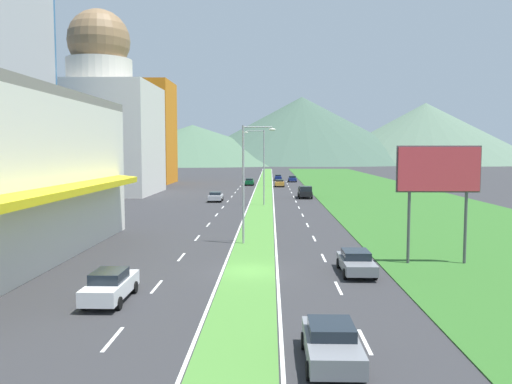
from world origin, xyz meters
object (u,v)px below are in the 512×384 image
at_px(street_lamp_near, 247,177).
at_px(pickup_truck_0, 305,192).
at_px(street_lamp_mid, 262,163).
at_px(car_1, 250,182).
at_px(car_7, 278,177).
at_px(car_2, 216,197).
at_px(car_6, 331,343).
at_px(car_3, 292,179).
at_px(car_5, 110,285).
at_px(billboard_roadside, 439,175).
at_px(car_0, 356,262).
at_px(car_4, 280,183).

distance_m(street_lamp_near, pickup_truck_0, 41.91).
distance_m(street_lamp_mid, car_1, 42.25).
distance_m(car_1, car_7, 19.52).
xyz_separation_m(car_1, car_2, (-3.60, -36.44, -0.03)).
bearing_deg(street_lamp_near, car_6, -80.15).
relative_size(car_3, car_5, 0.86).
bearing_deg(billboard_roadside, street_lamp_mid, 108.54).
xyz_separation_m(car_2, car_3, (13.46, 48.50, 0.01)).
xyz_separation_m(car_2, car_7, (10.11, 54.85, 0.01)).
xyz_separation_m(car_0, pickup_truck_0, (0.19, 51.03, 0.25)).
height_order(billboard_roadside, car_7, billboard_roadside).
height_order(car_3, pickup_truck_0, pickup_truck_0).
bearing_deg(car_0, pickup_truck_0, 179.79).
relative_size(street_lamp_near, billboard_roadside, 1.21).
xyz_separation_m(street_lamp_near, car_3, (7.21, 83.56, -4.76)).
relative_size(billboard_roadside, car_5, 1.68).
distance_m(car_2, pickup_truck_0, 14.96).
distance_m(car_7, pickup_truck_0, 49.05).
height_order(street_lamp_near, pickup_truck_0, street_lamp_near).
xyz_separation_m(car_2, car_4, (10.08, 31.92, 0.03)).
bearing_deg(car_5, car_4, -6.86).
xyz_separation_m(street_lamp_mid, car_5, (-6.95, -46.09, -5.11)).
bearing_deg(car_1, car_2, 174.36).
height_order(car_1, car_5, car_5).
height_order(street_lamp_near, car_5, street_lamp_near).
height_order(street_lamp_mid, car_2, street_lamp_mid).
bearing_deg(car_7, car_4, -0.07).
bearing_deg(car_1, car_7, -19.48).
bearing_deg(car_4, car_7, 179.93).
bearing_deg(car_2, car_6, -169.99).
xyz_separation_m(car_6, car_7, (-0.29, 113.77, 0.01)).
relative_size(car_4, car_6, 0.92).
bearing_deg(pickup_truck_0, car_4, -172.02).
bearing_deg(pickup_truck_0, car_6, -2.94).
bearing_deg(street_lamp_near, billboard_roadside, -28.80).
xyz_separation_m(car_2, car_5, (0.06, -51.46, 0.06)).
xyz_separation_m(car_1, car_5, (-3.54, -87.90, 0.03)).
distance_m(car_0, car_6, 14.18).
bearing_deg(billboard_roadside, car_7, 95.45).
distance_m(billboard_roadside, pickup_truck_0, 48.80).
bearing_deg(car_2, billboard_roadside, -155.37).
height_order(car_2, car_4, car_4).
relative_size(car_2, car_7, 1.03).
relative_size(street_lamp_near, car_6, 2.18).
distance_m(car_3, pickup_truck_0, 42.57).
bearing_deg(car_6, street_lamp_mid, -176.38).
bearing_deg(car_1, car_5, 177.69).
bearing_deg(car_3, car_4, -11.52).
height_order(car_1, car_6, car_1).
bearing_deg(car_1, street_lamp_near, -177.87).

